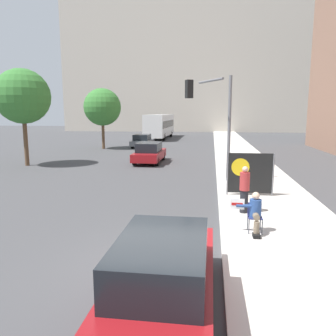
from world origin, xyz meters
TOP-DOWN VIEW (x-y plane):
  - ground_plane at (0.00, 0.00)m, footprint 160.00×160.00m
  - sidewalk_curb at (3.49, 15.00)m, footprint 3.96×90.00m
  - building_backdrop_far at (-2.00, 61.55)m, footprint 52.00×12.00m
  - seated_protester at (2.47, 2.39)m, footprint 0.94×0.77m
  - jogger_on_sidewalk at (2.36, 4.36)m, footprint 0.34×0.34m
  - protest_banner at (2.81, 6.88)m, footprint 1.94×0.06m
  - traffic_light_pole at (1.29, 9.46)m, footprint 2.25×2.02m
  - parked_car_curbside at (0.42, -1.79)m, footprint 1.70×4.62m
  - car_on_road_nearest at (-3.26, 16.21)m, footprint 1.80×4.52m
  - car_on_road_midblock at (-6.03, 26.78)m, footprint 1.80×4.19m
  - city_bus_on_road at (-6.11, 39.16)m, footprint 2.54×12.16m
  - street_tree_near_curb at (-11.37, 13.84)m, footprint 3.64×3.64m
  - street_tree_midblock at (-9.63, 24.87)m, footprint 3.68×3.68m

SIDE VIEW (x-z plane):
  - ground_plane at x=0.00m, z-range 0.00..0.00m
  - sidewalk_curb at x=3.49m, z-range 0.00..0.13m
  - car_on_road_midblock at x=-6.03m, z-range 0.01..1.37m
  - car_on_road_nearest at x=-3.26m, z-range 0.00..1.47m
  - parked_car_curbside at x=0.42m, z-range -0.01..1.53m
  - seated_protester at x=2.47m, z-range 0.17..1.36m
  - jogger_on_sidewalk at x=2.36m, z-range 0.14..1.78m
  - protest_banner at x=2.81m, z-range 0.18..1.98m
  - city_bus_on_road at x=-6.11m, z-range 0.25..3.60m
  - traffic_light_pole at x=1.29m, z-range 1.03..6.30m
  - street_tree_midblock at x=-9.63m, z-range 1.14..7.13m
  - street_tree_near_curb at x=-11.37m, z-range 1.41..7.90m
  - building_backdrop_far at x=-2.00m, z-range 0.00..31.11m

